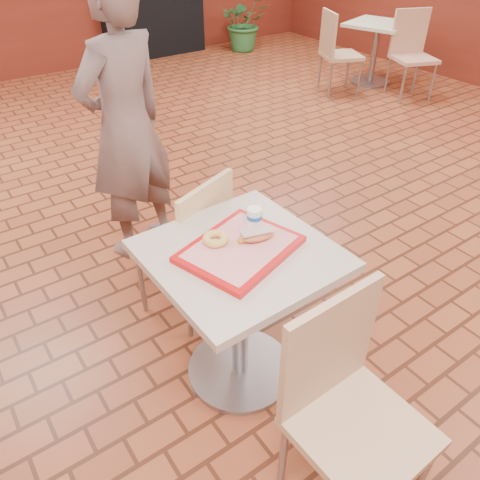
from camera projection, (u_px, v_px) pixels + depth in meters
room_shell at (338, 5)px, 2.63m from camera, size 8.01×10.01×3.01m
wainscot_band at (320, 165)px, 3.22m from camera, size 8.00×10.00×1.00m
main_table at (240, 296)px, 2.12m from camera, size 0.74×0.74×0.78m
chair_main_front at (347, 403)px, 1.67m from camera, size 0.44×0.44×0.94m
chair_main_back at (192, 243)px, 2.50m from camera, size 0.52×0.52×0.88m
customer at (126, 126)px, 2.81m from camera, size 0.74×0.60×1.75m
serving_tray at (240, 249)px, 1.96m from camera, size 0.47×0.36×0.03m
ring_donut at (215, 239)px, 1.96m from camera, size 0.14×0.14×0.03m
long_john_donut at (256, 235)px, 1.97m from camera, size 0.17×0.11×0.05m
paper_cup at (254, 217)px, 2.05m from camera, size 0.07×0.07×0.09m
second_table at (376, 43)px, 5.94m from camera, size 0.70×0.70×0.74m
chair_second_left at (336, 49)px, 5.60m from camera, size 0.58×0.58×0.95m
chair_second_front at (412, 50)px, 5.53m from camera, size 0.58×0.58×0.97m
potted_plant at (245, 22)px, 7.34m from camera, size 0.95×0.90×0.84m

